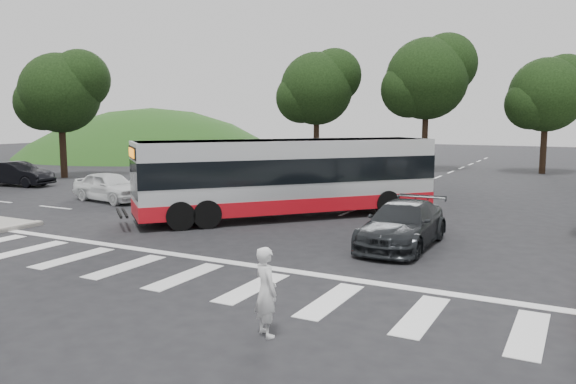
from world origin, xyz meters
The scene contains 12 objects.
ground centered at (0.00, 0.00, 0.00)m, with size 140.00×140.00×0.00m, color black.
hillside_nw centered at (-32.00, 30.00, 0.00)m, with size 44.00×44.00×10.00m, color #244616.
crosswalk_ladder centered at (0.00, -5.00, 0.01)m, with size 18.00×2.60×0.01m, color silver.
tree_north_a centered at (-1.92, 26.07, 6.92)m, with size 6.60×6.15×10.17m.
tree_north_b centered at (6.07, 28.06, 5.66)m, with size 5.72×5.33×8.43m.
tree_north_c centered at (-9.92, 24.06, 6.29)m, with size 6.16×5.74×9.30m.
tree_west_a centered at (-21.93, 10.06, 5.66)m, with size 5.72×5.33×8.43m.
transit_bus centered at (-1.75, 3.82, 1.55)m, with size 2.60×12.00×3.10m, color silver, non-canonical shape.
pedestrian centered at (3.74, -7.35, 0.83)m, with size 0.61×0.40×1.66m, color silver.
dark_sedan centered at (3.85, 0.85, 0.69)m, with size 1.94×4.77×1.39m, color #212427.
west_car_white centered at (-11.25, 3.53, 0.71)m, with size 1.67×4.16×1.42m, color silver.
west_car_black centered at (-20.60, 5.50, 0.71)m, with size 1.49×4.29×1.41m, color black.
Camera 1 is at (8.74, -15.88, 3.97)m, focal length 35.00 mm.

